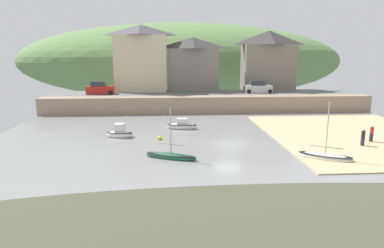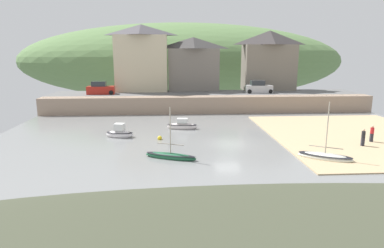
{
  "view_description": "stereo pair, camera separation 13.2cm",
  "coord_description": "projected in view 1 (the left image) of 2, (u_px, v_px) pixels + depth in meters",
  "views": [
    {
      "loc": [
        -5.6,
        -31.16,
        8.67
      ],
      "look_at": [
        -3.38,
        2.0,
        1.54
      ],
      "focal_mm": 31.4,
      "sensor_mm": 36.0,
      "label": 1
    },
    {
      "loc": [
        -5.47,
        -31.16,
        8.67
      ],
      "look_at": [
        -3.38,
        2.0,
        1.54
      ],
      "focal_mm": 31.4,
      "sensor_mm": 36.0,
      "label": 2
    }
  ],
  "objects": [
    {
      "name": "waterfront_building_centre",
      "position": [
        193.0,
        64.0,
        55.62
      ],
      "size": [
        8.53,
        4.63,
        8.69
      ],
      "color": "slate",
      "rests_on": "ground"
    },
    {
      "name": "mooring_buoy",
      "position": [
        160.0,
        138.0,
        33.98
      ],
      "size": [
        0.47,
        0.47,
        0.47
      ],
      "color": "yellow",
      "rests_on": "ground"
    },
    {
      "name": "dinghy_open_wooden",
      "position": [
        325.0,
        157.0,
        27.68
      ],
      "size": [
        4.45,
        3.41,
        4.95
      ],
      "rotation": [
        0.0,
        0.0,
        -0.53
      ],
      "color": "silver",
      "rests_on": "ground"
    },
    {
      "name": "parked_car_near_slipway",
      "position": [
        100.0,
        89.0,
        51.05
      ],
      "size": [
        4.18,
        1.89,
        1.95
      ],
      "rotation": [
        0.0,
        0.0,
        0.05
      ],
      "color": "#AD2219",
      "rests_on": "ground"
    },
    {
      "name": "waterfront_building_right",
      "position": [
        268.0,
        60.0,
        56.33
      ],
      "size": [
        8.78,
        4.68,
        9.78
      ],
      "color": "slate",
      "rests_on": "ground"
    },
    {
      "name": "waterfront_building_left",
      "position": [
        141.0,
        58.0,
        54.87
      ],
      "size": [
        8.58,
        6.15,
        10.66
      ],
      "color": "beige",
      "rests_on": "ground"
    },
    {
      "name": "sailboat_blue_trim",
      "position": [
        120.0,
        133.0,
        34.96
      ],
      "size": [
        3.06,
        1.8,
        1.62
      ],
      "rotation": [
        0.0,
        0.0,
        -0.21
      ],
      "color": "white",
      "rests_on": "ground"
    },
    {
      "name": "motorboat_with_cabin",
      "position": [
        171.0,
        156.0,
        27.87
      ],
      "size": [
        4.51,
        2.53,
        4.47
      ],
      "rotation": [
        0.0,
        0.0,
        -0.39
      ],
      "color": "#205B39",
      "rests_on": "ground"
    },
    {
      "name": "person_on_slipway",
      "position": [
        363.0,
        136.0,
        31.26
      ],
      "size": [
        0.34,
        0.34,
        1.62
      ],
      "color": "#282833",
      "rests_on": "ground"
    },
    {
      "name": "sailboat_far_left",
      "position": [
        182.0,
        126.0,
        38.69
      ],
      "size": [
        3.62,
        1.58,
        1.43
      ],
      "rotation": [
        0.0,
        0.0,
        -0.14
      ],
      "color": "silver",
      "rests_on": "ground"
    },
    {
      "name": "parked_car_by_wall",
      "position": [
        258.0,
        88.0,
        52.64
      ],
      "size": [
        4.14,
        1.82,
        1.95
      ],
      "rotation": [
        0.0,
        0.0,
        -0.02
      ],
      "color": "#BCBBBB",
      "rests_on": "ground"
    },
    {
      "name": "quay_seawall",
      "position": [
        208.0,
        103.0,
        49.37
      ],
      "size": [
        48.0,
        9.4,
        2.4
      ],
      "color": "gray",
      "rests_on": "ground"
    },
    {
      "name": "ground",
      "position": [
        272.0,
        177.0,
        23.31
      ],
      "size": [
        48.0,
        41.0,
        0.61
      ],
      "color": "gray"
    },
    {
      "name": "hillside_backdrop",
      "position": [
        182.0,
        61.0,
        84.91
      ],
      "size": [
        80.0,
        44.0,
        18.49
      ],
      "color": "#5C7E49",
      "rests_on": "ground"
    },
    {
      "name": "person_near_water",
      "position": [
        372.0,
        133.0,
        32.71
      ],
      "size": [
        0.34,
        0.34,
        1.62
      ],
      "color": "#282833",
      "rests_on": "ground"
    }
  ]
}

